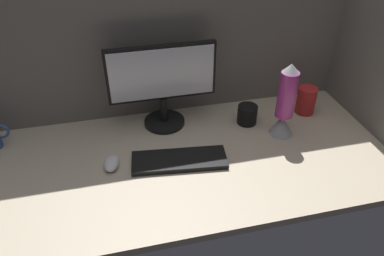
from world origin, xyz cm
name	(u,v)px	position (x,y,z in cm)	size (l,w,h in cm)	color
ground_plane	(178,160)	(0.00, 0.00, -1.50)	(180.00, 80.00, 3.00)	tan
cubicle_wall_back	(158,31)	(0.00, 37.50, 38.48)	(180.00, 5.00, 76.96)	slate
monitor	(162,82)	(-1.01, 25.12, 20.86)	(46.13, 18.00, 37.02)	black
keyboard	(178,160)	(-0.34, -3.47, 1.00)	(37.00, 13.00, 2.00)	black
mouse	(111,164)	(-25.97, -0.31, 1.70)	(5.60, 9.60, 3.40)	silver
mug_black_travel	(247,114)	(35.25, 16.63, 4.28)	(8.83, 8.83, 8.56)	black
mug_red_plastic	(306,100)	(64.77, 18.82, 6.35)	(8.74, 8.74, 12.70)	red
lava_lamp	(285,106)	(46.79, 5.41, 13.84)	(10.08, 10.08, 33.00)	#A5A5AD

